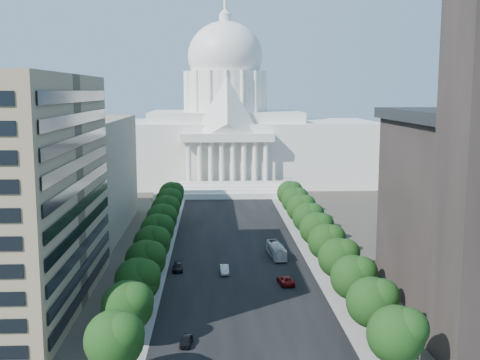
{
  "coord_description": "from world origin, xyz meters",
  "views": [
    {
      "loc": [
        -5.47,
        -60.49,
        37.22
      ],
      "look_at": [
        0.92,
        77.24,
        16.73
      ],
      "focal_mm": 45.0,
      "sensor_mm": 36.0,
      "label": 1
    }
  ],
  "objects": [
    {
      "name": "tree_l_a",
      "position": [
        -17.66,
        11.81,
        6.45
      ],
      "size": [
        7.79,
        7.6,
        9.97
      ],
      "color": "#33261C",
      "rests_on": "ground"
    },
    {
      "name": "streetlight_f",
      "position": [
        19.9,
        135.0,
        5.82
      ],
      "size": [
        2.61,
        0.44,
        9.0
      ],
      "color": "gray",
      "rests_on": "ground"
    },
    {
      "name": "tree_r_j",
      "position": [
        18.34,
        119.81,
        6.45
      ],
      "size": [
        7.79,
        7.6,
        9.97
      ],
      "color": "#33261C",
      "rests_on": "ground"
    },
    {
      "name": "car_dark_b",
      "position": [
        -12.84,
        61.3,
        0.75
      ],
      "size": [
        2.48,
        5.28,
        1.49
      ],
      "primitive_type": "imported",
      "rotation": [
        0.0,
        0.0,
        0.08
      ],
      "color": "black",
      "rests_on": "ground"
    },
    {
      "name": "road_asphalt",
      "position": [
        0.0,
        90.0,
        0.0
      ],
      "size": [
        30.0,
        260.0,
        0.01
      ],
      "primitive_type": "cube",
      "color": "black",
      "rests_on": "ground"
    },
    {
      "name": "tree_r_b",
      "position": [
        18.34,
        23.81,
        6.45
      ],
      "size": [
        7.79,
        7.6,
        9.97
      ],
      "color": "#33261C",
      "rests_on": "ground"
    },
    {
      "name": "sidewalk_right",
      "position": [
        19.0,
        90.0,
        0.0
      ],
      "size": [
        8.0,
        260.0,
        0.02
      ],
      "primitive_type": "cube",
      "color": "gray",
      "rests_on": "ground"
    },
    {
      "name": "tree_r_e",
      "position": [
        18.34,
        59.81,
        6.45
      ],
      "size": [
        7.79,
        7.6,
        9.97
      ],
      "color": "#33261C",
      "rests_on": "ground"
    },
    {
      "name": "tree_l_h",
      "position": [
        -17.66,
        95.81,
        6.45
      ],
      "size": [
        7.79,
        7.6,
        9.97
      ],
      "color": "#33261C",
      "rests_on": "ground"
    },
    {
      "name": "tree_r_a",
      "position": [
        18.34,
        11.81,
        6.45
      ],
      "size": [
        7.79,
        7.6,
        9.97
      ],
      "color": "#33261C",
      "rests_on": "ground"
    },
    {
      "name": "streetlight_e",
      "position": [
        19.9,
        110.0,
        5.82
      ],
      "size": [
        2.61,
        0.44,
        9.0
      ],
      "color": "gray",
      "rests_on": "ground"
    },
    {
      "name": "car_dark_a",
      "position": [
        -9.49,
        23.98,
        0.71
      ],
      "size": [
        2.09,
        4.34,
        1.43
      ],
      "primitive_type": "imported",
      "rotation": [
        0.0,
        0.0,
        -0.1
      ],
      "color": "black",
      "rests_on": "ground"
    },
    {
      "name": "tree_l_j",
      "position": [
        -17.66,
        119.81,
        6.45
      ],
      "size": [
        7.79,
        7.6,
        9.97
      ],
      "color": "#33261C",
      "rests_on": "ground"
    },
    {
      "name": "streetlight_b",
      "position": [
        19.9,
        35.0,
        5.82
      ],
      "size": [
        2.61,
        0.44,
        9.0
      ],
      "color": "gray",
      "rests_on": "ground"
    },
    {
      "name": "car_red",
      "position": [
        8.61,
        51.54,
        0.8
      ],
      "size": [
        3.35,
        6.01,
        1.59
      ],
      "primitive_type": "imported",
      "rotation": [
        0.0,
        0.0,
        3.27
      ],
      "color": "maroon",
      "rests_on": "ground"
    },
    {
      "name": "car_silver",
      "position": [
        -3.14,
        58.92,
        0.82
      ],
      "size": [
        1.94,
        5.05,
        1.64
      ],
      "primitive_type": "imported",
      "rotation": [
        0.0,
        0.0,
        0.04
      ],
      "color": "#A4A6AC",
      "rests_on": "ground"
    },
    {
      "name": "tree_l_g",
      "position": [
        -17.66,
        83.81,
        6.45
      ],
      "size": [
        7.79,
        7.6,
        9.97
      ],
      "color": "#33261C",
      "rests_on": "ground"
    },
    {
      "name": "tree_r_i",
      "position": [
        18.34,
        107.81,
        6.45
      ],
      "size": [
        7.79,
        7.6,
        9.97
      ],
      "color": "#33261C",
      "rests_on": "ground"
    },
    {
      "name": "streetlight_d",
      "position": [
        19.9,
        85.0,
        5.82
      ],
      "size": [
        2.61,
        0.44,
        9.0
      ],
      "color": "gray",
      "rests_on": "ground"
    },
    {
      "name": "tree_r_d",
      "position": [
        18.34,
        47.81,
        6.45
      ],
      "size": [
        7.79,
        7.6,
        9.97
      ],
      "color": "#33261C",
      "rests_on": "ground"
    },
    {
      "name": "tree_l_i",
      "position": [
        -17.66,
        107.81,
        6.45
      ],
      "size": [
        7.79,
        7.6,
        9.97
      ],
      "color": "#33261C",
      "rests_on": "ground"
    },
    {
      "name": "tree_l_e",
      "position": [
        -17.66,
        59.81,
        6.45
      ],
      "size": [
        7.79,
        7.6,
        9.97
      ],
      "color": "#33261C",
      "rests_on": "ground"
    },
    {
      "name": "tree_l_d",
      "position": [
        -17.66,
        47.81,
        6.45
      ],
      "size": [
        7.79,
        7.6,
        9.97
      ],
      "color": "#33261C",
      "rests_on": "ground"
    },
    {
      "name": "capitol",
      "position": [
        0.0,
        184.89,
        20.01
      ],
      "size": [
        120.0,
        56.0,
        73.0
      ],
      "color": "white",
      "rests_on": "ground"
    },
    {
      "name": "tree_r_g",
      "position": [
        18.34,
        83.81,
        6.45
      ],
      "size": [
        7.79,
        7.6,
        9.97
      ],
      "color": "#33261C",
      "rests_on": "ground"
    },
    {
      "name": "city_bus",
      "position": [
        8.84,
        70.79,
        1.56
      ],
      "size": [
        3.66,
        11.39,
        3.12
      ],
      "primitive_type": "imported",
      "rotation": [
        0.0,
        0.0,
        0.09
      ],
      "color": "silver",
      "rests_on": "ground"
    },
    {
      "name": "office_block_left_far",
      "position": [
        -48.0,
        100.0,
        15.0
      ],
      "size": [
        38.0,
        52.0,
        30.0
      ],
      "primitive_type": "cube",
      "color": "gray",
      "rests_on": "ground"
    },
    {
      "name": "streetlight_c",
      "position": [
        19.9,
        60.0,
        5.82
      ],
      "size": [
        2.61,
        0.44,
        9.0
      ],
      "color": "gray",
      "rests_on": "ground"
    },
    {
      "name": "tree_l_b",
      "position": [
        -17.66,
        23.81,
        6.45
      ],
      "size": [
        7.79,
        7.6,
        9.97
      ],
      "color": "#33261C",
      "rests_on": "ground"
    },
    {
      "name": "tree_r_f",
      "position": [
        18.34,
        71.81,
        6.45
      ],
      "size": [
        7.79,
        7.6,
        9.97
      ],
      "color": "#33261C",
      "rests_on": "ground"
    },
    {
      "name": "tree_l_f",
      "position": [
        -17.66,
        71.81,
        6.45
      ],
      "size": [
        7.79,
        7.6,
        9.97
      ],
      "color": "#33261C",
      "rests_on": "ground"
    },
    {
      "name": "tree_r_h",
      "position": [
        18.34,
        95.81,
        6.45
      ],
      "size": [
        7.79,
        7.6,
        9.97
      ],
      "color": "#33261C",
      "rests_on": "ground"
    },
    {
      "name": "tree_r_c",
      "position": [
        18.34,
        35.81,
        6.45
      ],
      "size": [
        7.79,
        7.6,
        9.97
      ],
      "color": "#33261C",
      "rests_on": "ground"
    },
    {
      "name": "streetlight_a",
      "position": [
        19.9,
        10.0,
        5.82
      ],
      "size": [
        2.61,
        0.44,
        9.0
      ],
      "color": "gray",
      "rests_on": "ground"
    },
    {
      "name": "sidewalk_left",
      "position": [
        -19.0,
        90.0,
        0.0
      ],
      "size": [
        8.0,
        260.0,
        0.02
      ],
      "primitive_type": "cube",
      "color": "gray",
      "rests_on": "ground"
    },
    {
      "name": "tree_l_c",
      "position": [
        -17.66,
        35.81,
        6.45
      ],
      "size": [
        7.79,
        7.6,
        9.97
      ],
      "color": "#33261C",
      "rests_on": "ground"
    }
  ]
}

